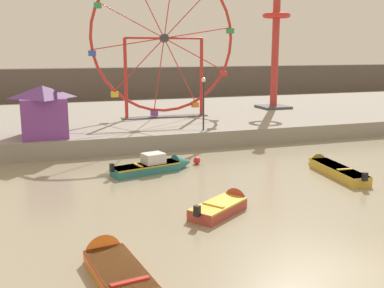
# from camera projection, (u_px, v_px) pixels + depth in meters

# --- Properties ---
(ground_plane) EXTENTS (240.00, 240.00, 0.00)m
(ground_plane) POSITION_uv_depth(u_px,v_px,m) (352.00, 271.00, 14.57)
(ground_plane) COLOR gray
(quay_promenade) EXTENTS (110.00, 22.06, 1.19)m
(quay_promenade) POSITION_uv_depth(u_px,v_px,m) (143.00, 120.00, 41.85)
(quay_promenade) COLOR gray
(quay_promenade) RESTS_ON ground_plane
(distant_town_skyline) EXTENTS (140.00, 3.00, 4.40)m
(distant_town_skyline) POSITION_uv_depth(u_px,v_px,m) (103.00, 84.00, 64.48)
(distant_town_skyline) COLOR #564C47
(distant_town_skyline) RESTS_ON ground_plane
(motorboat_teal_painted) EXTENTS (5.19, 2.35, 1.42)m
(motorboat_teal_painted) POSITION_uv_depth(u_px,v_px,m) (158.00, 165.00, 26.49)
(motorboat_teal_painted) COLOR teal
(motorboat_teal_painted) RESTS_ON ground_plane
(motorboat_faded_red) EXTENTS (3.65, 3.04, 1.14)m
(motorboat_faded_red) POSITION_uv_depth(u_px,v_px,m) (226.00, 205.00, 20.02)
(motorboat_faded_red) COLOR #B24238
(motorboat_faded_red) RESTS_ON ground_plane
(motorboat_orange_hull) EXTENTS (2.07, 5.73, 1.28)m
(motorboat_orange_hull) POSITION_uv_depth(u_px,v_px,m) (113.00, 266.00, 14.41)
(motorboat_orange_hull) COLOR orange
(motorboat_orange_hull) RESTS_ON ground_plane
(motorboat_mustard_yellow) EXTENTS (1.56, 6.05, 1.10)m
(motorboat_mustard_yellow) POSITION_uv_depth(u_px,v_px,m) (330.00, 168.00, 26.24)
(motorboat_mustard_yellow) COLOR gold
(motorboat_mustard_yellow) RESTS_ON ground_plane
(ferris_wheel_red_frame) EXTENTS (12.45, 1.20, 12.76)m
(ferris_wheel_red_frame) POSITION_uv_depth(u_px,v_px,m) (164.00, 41.00, 38.16)
(ferris_wheel_red_frame) COLOR red
(ferris_wheel_red_frame) RESTS_ON quay_promenade
(drop_tower_red_tower) EXTENTS (2.80, 2.80, 12.80)m
(drop_tower_red_tower) POSITION_uv_depth(u_px,v_px,m) (275.00, 44.00, 44.33)
(drop_tower_red_tower) COLOR #BC332D
(drop_tower_red_tower) RESTS_ON quay_promenade
(carnival_booth_purple_stall) EXTENTS (3.22, 3.62, 3.40)m
(carnival_booth_purple_stall) POSITION_uv_depth(u_px,v_px,m) (44.00, 110.00, 30.36)
(carnival_booth_purple_stall) COLOR purple
(carnival_booth_purple_stall) RESTS_ON quay_promenade
(promenade_lamp_near) EXTENTS (0.32, 0.32, 3.76)m
(promenade_lamp_near) POSITION_uv_depth(u_px,v_px,m) (204.00, 96.00, 32.61)
(promenade_lamp_near) COLOR #2D2D33
(promenade_lamp_near) RESTS_ON quay_promenade
(mooring_buoy_orange) EXTENTS (0.44, 0.44, 0.44)m
(mooring_buoy_orange) POSITION_uv_depth(u_px,v_px,m) (197.00, 161.00, 28.17)
(mooring_buoy_orange) COLOR red
(mooring_buoy_orange) RESTS_ON ground_plane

